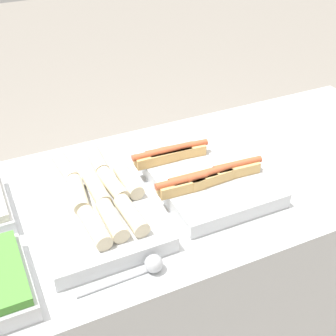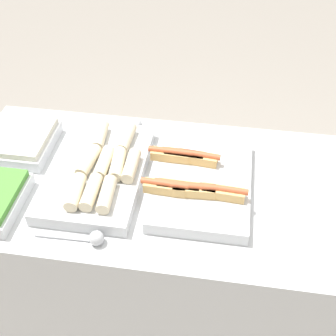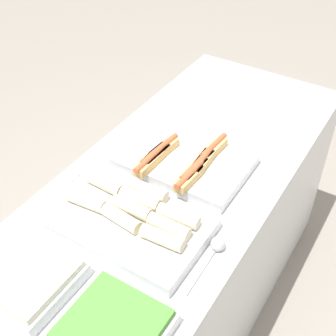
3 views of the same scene
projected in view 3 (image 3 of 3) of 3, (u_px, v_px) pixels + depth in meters
ground_plane at (179, 302)px, 2.46m from camera, size 12.00×12.00×0.00m
counter at (180, 245)px, 2.16m from camera, size 1.81×0.78×0.93m
tray_hotdogs at (184, 161)px, 1.83m from camera, size 0.38×0.49×0.10m
tray_wraps at (130, 219)px, 1.59m from camera, size 0.34×0.55×0.10m
tray_side_front at (113, 329)px, 1.28m from camera, size 0.26×0.27×0.07m
tray_side_back at (28, 278)px, 1.41m from camera, size 0.26×0.27×0.07m
serving_spoon_near at (215, 248)px, 1.52m from camera, size 0.23×0.05×0.05m
serving_spoon_far at (72, 181)px, 1.77m from camera, size 0.24×0.05×0.05m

